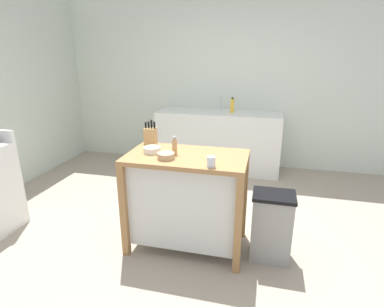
{
  "coord_description": "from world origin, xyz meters",
  "views": [
    {
      "loc": [
        0.58,
        -2.47,
        1.78
      ],
      "look_at": [
        -0.08,
        0.21,
        0.86
      ],
      "focal_mm": 28.87,
      "sensor_mm": 36.0,
      "label": 1
    }
  ],
  "objects_px": {
    "bowl_ceramic_wide": "(166,156)",
    "bowl_stoneware_deep": "(152,150)",
    "kitchen_island": "(187,197)",
    "trash_bin": "(271,226)",
    "bottle_hand_soap": "(232,105)",
    "knife_block": "(151,136)",
    "sink_faucet": "(221,103)",
    "pepper_grinder": "(175,146)",
    "drinking_cup": "(211,162)"
  },
  "relations": [
    {
      "from": "knife_block",
      "to": "bottle_hand_soap",
      "type": "relative_size",
      "value": 1.11
    },
    {
      "from": "sink_faucet",
      "to": "pepper_grinder",
      "type": "bearing_deg",
      "value": -91.6
    },
    {
      "from": "kitchen_island",
      "to": "knife_block",
      "type": "xyz_separation_m",
      "value": [
        -0.41,
        0.21,
        0.49
      ]
    },
    {
      "from": "bowl_stoneware_deep",
      "to": "sink_faucet",
      "type": "height_order",
      "value": "sink_faucet"
    },
    {
      "from": "kitchen_island",
      "to": "sink_faucet",
      "type": "xyz_separation_m",
      "value": [
        -0.05,
        2.25,
        0.51
      ]
    },
    {
      "from": "knife_block",
      "to": "bowl_stoneware_deep",
      "type": "height_order",
      "value": "knife_block"
    },
    {
      "from": "sink_faucet",
      "to": "bottle_hand_soap",
      "type": "relative_size",
      "value": 0.97
    },
    {
      "from": "bowl_stoneware_deep",
      "to": "bowl_ceramic_wide",
      "type": "bearing_deg",
      "value": -36.63
    },
    {
      "from": "bowl_ceramic_wide",
      "to": "pepper_grinder",
      "type": "relative_size",
      "value": 0.89
    },
    {
      "from": "kitchen_island",
      "to": "bowl_ceramic_wide",
      "type": "relative_size",
      "value": 7.22
    },
    {
      "from": "kitchen_island",
      "to": "pepper_grinder",
      "type": "distance_m",
      "value": 0.49
    },
    {
      "from": "kitchen_island",
      "to": "bowl_stoneware_deep",
      "type": "relative_size",
      "value": 6.98
    },
    {
      "from": "drinking_cup",
      "to": "sink_faucet",
      "type": "height_order",
      "value": "sink_faucet"
    },
    {
      "from": "pepper_grinder",
      "to": "sink_faucet",
      "type": "height_order",
      "value": "sink_faucet"
    },
    {
      "from": "knife_block",
      "to": "trash_bin",
      "type": "distance_m",
      "value": 1.39
    },
    {
      "from": "knife_block",
      "to": "bowl_ceramic_wide",
      "type": "bearing_deg",
      "value": -51.81
    },
    {
      "from": "bottle_hand_soap",
      "to": "drinking_cup",
      "type": "bearing_deg",
      "value": -87.2
    },
    {
      "from": "trash_bin",
      "to": "bottle_hand_soap",
      "type": "bearing_deg",
      "value": 106.41
    },
    {
      "from": "bowl_ceramic_wide",
      "to": "trash_bin",
      "type": "height_order",
      "value": "bowl_ceramic_wide"
    },
    {
      "from": "knife_block",
      "to": "drinking_cup",
      "type": "xyz_separation_m",
      "value": [
        0.67,
        -0.44,
        -0.05
      ]
    },
    {
      "from": "knife_block",
      "to": "kitchen_island",
      "type": "bearing_deg",
      "value": -26.49
    },
    {
      "from": "kitchen_island",
      "to": "bowl_stoneware_deep",
      "type": "height_order",
      "value": "bowl_stoneware_deep"
    },
    {
      "from": "kitchen_island",
      "to": "bottle_hand_soap",
      "type": "distance_m",
      "value": 2.18
    },
    {
      "from": "pepper_grinder",
      "to": "bowl_stoneware_deep",
      "type": "bearing_deg",
      "value": -178.46
    },
    {
      "from": "bowl_stoneware_deep",
      "to": "bottle_hand_soap",
      "type": "relative_size",
      "value": 0.67
    },
    {
      "from": "pepper_grinder",
      "to": "trash_bin",
      "type": "height_order",
      "value": "pepper_grinder"
    },
    {
      "from": "bowl_ceramic_wide",
      "to": "knife_block",
      "type": "bearing_deg",
      "value": 128.19
    },
    {
      "from": "knife_block",
      "to": "sink_faucet",
      "type": "height_order",
      "value": "knife_block"
    },
    {
      "from": "knife_block",
      "to": "bowl_ceramic_wide",
      "type": "relative_size",
      "value": 1.7
    },
    {
      "from": "bowl_ceramic_wide",
      "to": "bowl_stoneware_deep",
      "type": "xyz_separation_m",
      "value": [
        -0.17,
        0.13,
        0.0
      ]
    },
    {
      "from": "pepper_grinder",
      "to": "sink_faucet",
      "type": "relative_size",
      "value": 0.76
    },
    {
      "from": "bowl_ceramic_wide",
      "to": "bowl_stoneware_deep",
      "type": "distance_m",
      "value": 0.22
    },
    {
      "from": "knife_block",
      "to": "sink_faucet",
      "type": "relative_size",
      "value": 1.14
    },
    {
      "from": "bowl_stoneware_deep",
      "to": "bottle_hand_soap",
      "type": "bearing_deg",
      "value": 77.69
    },
    {
      "from": "sink_faucet",
      "to": "kitchen_island",
      "type": "bearing_deg",
      "value": -88.84
    },
    {
      "from": "kitchen_island",
      "to": "sink_faucet",
      "type": "bearing_deg",
      "value": 91.16
    },
    {
      "from": "bowl_stoneware_deep",
      "to": "pepper_grinder",
      "type": "bearing_deg",
      "value": 1.54
    },
    {
      "from": "knife_block",
      "to": "bowl_stoneware_deep",
      "type": "relative_size",
      "value": 1.65
    },
    {
      "from": "bowl_stoneware_deep",
      "to": "pepper_grinder",
      "type": "relative_size",
      "value": 0.92
    },
    {
      "from": "knife_block",
      "to": "bowl_stoneware_deep",
      "type": "distance_m",
      "value": 0.24
    },
    {
      "from": "knife_block",
      "to": "trash_bin",
      "type": "height_order",
      "value": "knife_block"
    },
    {
      "from": "trash_bin",
      "to": "bottle_hand_soap",
      "type": "distance_m",
      "value": 2.32
    },
    {
      "from": "pepper_grinder",
      "to": "bowl_ceramic_wide",
      "type": "bearing_deg",
      "value": -105.16
    },
    {
      "from": "pepper_grinder",
      "to": "bottle_hand_soap",
      "type": "relative_size",
      "value": 0.73
    },
    {
      "from": "bowl_stoneware_deep",
      "to": "trash_bin",
      "type": "distance_m",
      "value": 1.26
    },
    {
      "from": "bowl_ceramic_wide",
      "to": "pepper_grinder",
      "type": "distance_m",
      "value": 0.15
    },
    {
      "from": "drinking_cup",
      "to": "bottle_hand_soap",
      "type": "distance_m",
      "value": 2.36
    },
    {
      "from": "knife_block",
      "to": "drinking_cup",
      "type": "distance_m",
      "value": 0.81
    },
    {
      "from": "kitchen_island",
      "to": "trash_bin",
      "type": "bearing_deg",
      "value": -0.33
    },
    {
      "from": "kitchen_island",
      "to": "sink_faucet",
      "type": "height_order",
      "value": "sink_faucet"
    }
  ]
}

